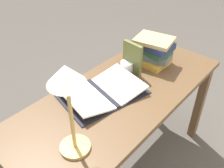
{
  "coord_description": "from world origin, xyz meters",
  "views": [
    {
      "loc": [
        0.95,
        0.75,
        1.74
      ],
      "look_at": [
        0.05,
        -0.03,
        0.85
      ],
      "focal_mm": 40.0,
      "sensor_mm": 36.0,
      "label": 1
    }
  ],
  "objects_px": {
    "book_stack_tall": "(153,51)",
    "reading_lamp": "(67,88)",
    "book_standing_upright": "(132,58)",
    "coffee_mug": "(127,67)",
    "open_book": "(103,92)"
  },
  "relations": [
    {
      "from": "book_standing_upright",
      "to": "reading_lamp",
      "type": "height_order",
      "value": "reading_lamp"
    },
    {
      "from": "open_book",
      "to": "coffee_mug",
      "type": "distance_m",
      "value": 0.29
    },
    {
      "from": "book_stack_tall",
      "to": "reading_lamp",
      "type": "distance_m",
      "value": 0.95
    },
    {
      "from": "book_standing_upright",
      "to": "reading_lamp",
      "type": "bearing_deg",
      "value": 20.74
    },
    {
      "from": "coffee_mug",
      "to": "book_stack_tall",
      "type": "bearing_deg",
      "value": 164.4
    },
    {
      "from": "open_book",
      "to": "coffee_mug",
      "type": "bearing_deg",
      "value": -158.77
    },
    {
      "from": "book_stack_tall",
      "to": "coffee_mug",
      "type": "height_order",
      "value": "book_stack_tall"
    },
    {
      "from": "open_book",
      "to": "book_stack_tall",
      "type": "relative_size",
      "value": 1.96
    },
    {
      "from": "reading_lamp",
      "to": "coffee_mug",
      "type": "xyz_separation_m",
      "value": [
        -0.68,
        -0.22,
        -0.32
      ]
    },
    {
      "from": "open_book",
      "to": "reading_lamp",
      "type": "distance_m",
      "value": 0.55
    },
    {
      "from": "book_standing_upright",
      "to": "reading_lamp",
      "type": "distance_m",
      "value": 0.77
    },
    {
      "from": "book_stack_tall",
      "to": "book_standing_upright",
      "type": "relative_size",
      "value": 1.28
    },
    {
      "from": "open_book",
      "to": "book_stack_tall",
      "type": "xyz_separation_m",
      "value": [
        -0.51,
        0.02,
        0.08
      ]
    },
    {
      "from": "coffee_mug",
      "to": "open_book",
      "type": "bearing_deg",
      "value": 8.36
    },
    {
      "from": "reading_lamp",
      "to": "book_stack_tall",
      "type": "bearing_deg",
      "value": -169.97
    }
  ]
}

